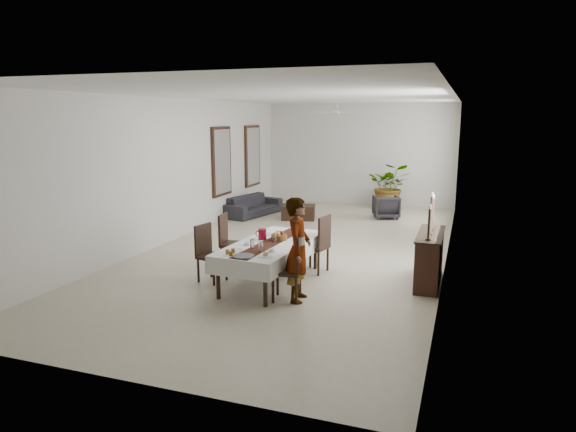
{
  "coord_description": "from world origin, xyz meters",
  "views": [
    {
      "loc": [
        3.3,
        -10.21,
        2.8
      ],
      "look_at": [
        0.32,
        -1.75,
        1.05
      ],
      "focal_mm": 32.0,
      "sensor_mm": 36.0,
      "label": 1
    }
  ],
  "objects_px": {
    "red_pitcher": "(262,234)",
    "sideboard_body": "(429,259)",
    "sofa": "(253,205)",
    "woman": "(298,250)",
    "dining_table_top": "(271,244)"
  },
  "relations": [
    {
      "from": "red_pitcher",
      "to": "sideboard_body",
      "type": "distance_m",
      "value": 2.87
    },
    {
      "from": "sofa",
      "to": "woman",
      "type": "bearing_deg",
      "value": -137.62
    },
    {
      "from": "dining_table_top",
      "to": "sideboard_body",
      "type": "bearing_deg",
      "value": 22.61
    },
    {
      "from": "sofa",
      "to": "dining_table_top",
      "type": "bearing_deg",
      "value": -140.4
    },
    {
      "from": "dining_table_top",
      "to": "woman",
      "type": "xyz_separation_m",
      "value": [
        0.7,
        -0.66,
        0.13
      ]
    },
    {
      "from": "red_pitcher",
      "to": "sofa",
      "type": "height_order",
      "value": "red_pitcher"
    },
    {
      "from": "sideboard_body",
      "to": "sofa",
      "type": "relative_size",
      "value": 0.73
    },
    {
      "from": "red_pitcher",
      "to": "sideboard_body",
      "type": "relative_size",
      "value": 0.13
    },
    {
      "from": "sideboard_body",
      "to": "woman",
      "type": "bearing_deg",
      "value": -140.86
    },
    {
      "from": "woman",
      "to": "red_pitcher",
      "type": "bearing_deg",
      "value": 41.59
    },
    {
      "from": "dining_table_top",
      "to": "sideboard_body",
      "type": "xyz_separation_m",
      "value": [
        2.54,
        0.84,
        -0.25
      ]
    },
    {
      "from": "dining_table_top",
      "to": "woman",
      "type": "bearing_deg",
      "value": -38.88
    },
    {
      "from": "red_pitcher",
      "to": "sideboard_body",
      "type": "xyz_separation_m",
      "value": [
        2.76,
        0.69,
        -0.37
      ]
    },
    {
      "from": "sofa",
      "to": "red_pitcher",
      "type": "bearing_deg",
      "value": -141.66
    },
    {
      "from": "dining_table_top",
      "to": "sideboard_body",
      "type": "height_order",
      "value": "sideboard_body"
    }
  ]
}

